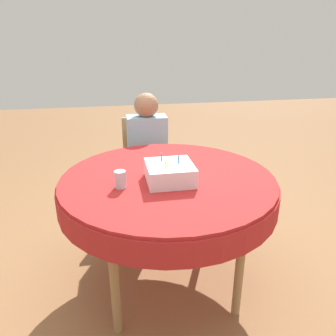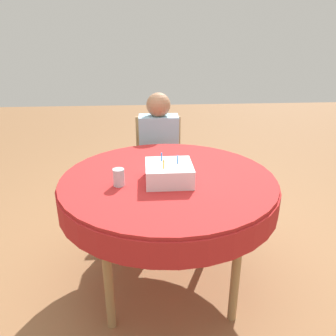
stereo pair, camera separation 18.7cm
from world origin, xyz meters
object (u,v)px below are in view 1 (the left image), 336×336
Objects in this scene: birthday_cake at (169,173)px; chair at (147,164)px; person at (148,147)px; drinking_glass at (120,179)px.

chair is at bearing 90.33° from birthday_cake.
person is 0.95m from birthday_cake.
chair is 3.31× the size of birthday_cake.
drinking_glass is at bearing -104.09° from person.
drinking_glass is (-0.27, -0.03, -0.00)m from birthday_cake.
drinking_glass is (-0.27, -0.97, 0.15)m from person.
person is at bearing 74.70° from drinking_glass.
birthday_cake reaches higher than chair.
birthday_cake is (0.01, -1.04, 0.35)m from chair.
person is at bearing -90.00° from chair.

